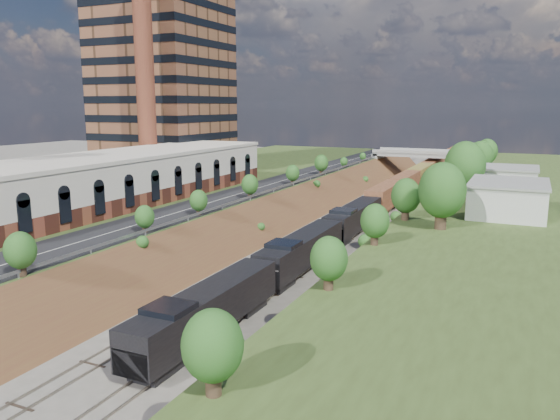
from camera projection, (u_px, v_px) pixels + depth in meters
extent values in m
plane|color=#6B665B|center=(56.00, 412.00, 33.97)|extent=(400.00, 400.00, 0.00)
cube|color=#3A4D1F|center=(177.00, 195.00, 100.55)|extent=(44.00, 180.00, 5.00)
cube|color=brown|center=(286.00, 218.00, 92.03)|extent=(10.00, 180.00, 10.00)
cube|color=brown|center=(418.00, 231.00, 83.03)|extent=(10.00, 180.00, 10.00)
cube|color=gray|center=(333.00, 222.00, 88.58)|extent=(1.58, 180.00, 0.18)
cube|color=gray|center=(364.00, 225.00, 86.45)|extent=(1.58, 180.00, 0.18)
cube|color=black|center=(262.00, 187.00, 92.91)|extent=(8.00, 180.00, 0.10)
cube|color=#99999E|center=(284.00, 186.00, 91.14)|extent=(0.06, 171.00, 0.30)
cube|color=brown|center=(116.00, 195.00, 78.19)|extent=(14.00, 62.00, 2.20)
cube|color=beige|center=(114.00, 173.00, 77.57)|extent=(14.00, 62.00, 4.30)
cube|color=beige|center=(113.00, 156.00, 77.11)|extent=(14.30, 62.30, 0.50)
cube|color=brown|center=(163.00, 64.00, 111.11)|extent=(22.00, 22.00, 44.00)
cylinder|color=brown|center=(145.00, 68.00, 93.94)|extent=(3.20, 3.20, 40.00)
cube|color=gray|center=(378.00, 164.00, 146.99)|extent=(1.50, 8.00, 6.20)
cube|color=gray|center=(467.00, 168.00, 137.58)|extent=(1.50, 8.00, 6.20)
cube|color=gray|center=(422.00, 154.00, 141.70)|extent=(24.00, 8.00, 1.00)
cube|color=gray|center=(419.00, 152.00, 137.97)|extent=(24.00, 0.30, 0.80)
cube|color=gray|center=(425.00, 150.00, 145.12)|extent=(24.00, 0.30, 0.80)
cube|color=silver|center=(508.00, 199.00, 69.45)|extent=(9.00, 12.00, 4.00)
cube|color=silver|center=(510.00, 180.00, 89.33)|extent=(8.00, 10.00, 3.60)
cylinder|color=#473323|center=(441.00, 218.00, 61.53)|extent=(1.30, 1.30, 2.62)
ellipsoid|color=#325F21|center=(442.00, 190.00, 60.93)|extent=(5.25, 5.25, 6.30)
cylinder|color=#473323|center=(120.00, 237.00, 55.59)|extent=(0.66, 0.66, 1.22)
ellipsoid|color=#325F21|center=(119.00, 223.00, 55.31)|extent=(2.45, 2.45, 2.94)
cube|color=black|center=(158.00, 366.00, 39.00)|extent=(2.40, 4.00, 0.90)
cube|color=black|center=(207.00, 308.00, 44.55)|extent=(3.22, 19.32, 3.21)
cube|color=black|center=(144.00, 357.00, 37.40)|extent=(2.96, 3.00, 1.80)
cube|color=silver|center=(143.00, 344.00, 37.21)|extent=(2.96, 3.00, 0.15)
cube|color=black|center=(169.00, 311.00, 39.65)|extent=(3.16, 3.10, 0.90)
cube|color=black|center=(302.00, 249.00, 62.69)|extent=(3.22, 19.32, 3.21)
cube|color=black|center=(354.00, 217.00, 80.82)|extent=(3.22, 19.32, 3.21)
cube|color=brown|center=(433.00, 167.00, 143.69)|extent=(3.22, 119.68, 3.86)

